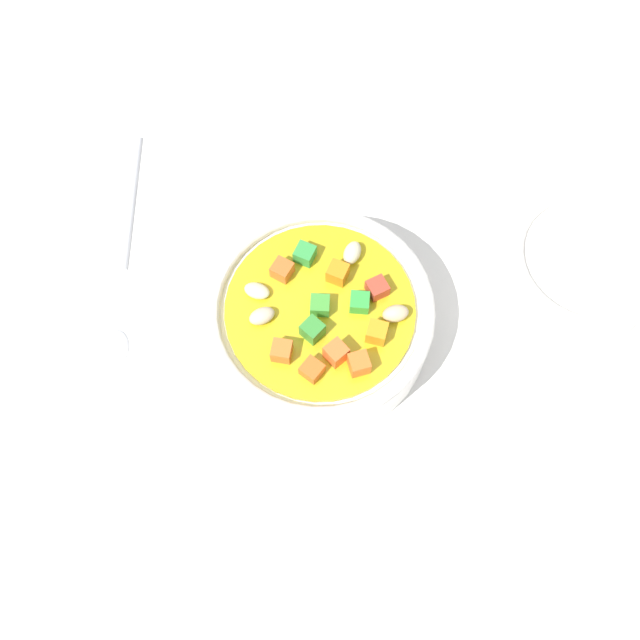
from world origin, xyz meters
The scene contains 4 objects.
ground_plane centered at (0.00, 0.00, -1.00)cm, with size 140.00×140.00×2.00cm, color silver.
soup_bowl_main centered at (-0.01, -0.02, 2.95)cm, with size 17.30×17.30×6.61cm.
spoon centered at (1.84, 17.61, 0.37)cm, with size 21.69×7.22×0.75cm.
side_bowl_small centered at (10.07, -19.19, 2.45)cm, with size 12.37×12.37×4.75cm.
Camera 1 is at (-21.10, -5.67, 54.92)cm, focal length 41.00 mm.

